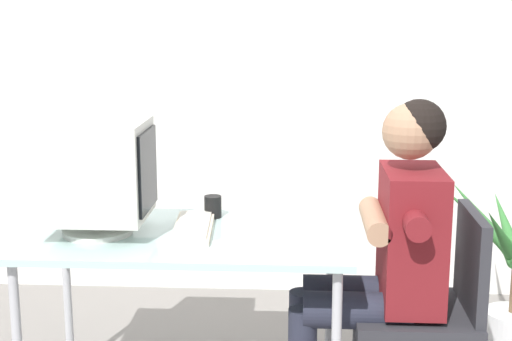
{
  "coord_description": "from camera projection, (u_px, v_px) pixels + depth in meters",
  "views": [
    {
      "loc": [
        0.44,
        -2.8,
        1.59
      ],
      "look_at": [
        0.27,
        0.0,
        0.99
      ],
      "focal_mm": 53.46,
      "sensor_mm": 36.0,
      "label": 1
    }
  ],
  "objects": [
    {
      "name": "wall_back",
      "position": [
        276.0,
        25.0,
        4.13
      ],
      "size": [
        8.0,
        0.1,
        3.0
      ],
      "primitive_type": "cube",
      "color": "silver",
      "rests_on": "ground_plane"
    },
    {
      "name": "office_chair",
      "position": [
        431.0,
        303.0,
        2.92
      ],
      "size": [
        0.46,
        0.46,
        0.85
      ],
      "color": "#4C4C51",
      "rests_on": "ground_plane"
    },
    {
      "name": "keyboard",
      "position": [
        193.0,
        227.0,
        2.96
      ],
      "size": [
        0.17,
        0.43,
        0.03
      ],
      "color": "beige",
      "rests_on": "desk"
    },
    {
      "name": "person_seated",
      "position": [
        384.0,
        249.0,
        2.88
      ],
      "size": [
        0.69,
        0.59,
        1.27
      ],
      "color": "maroon",
      "rests_on": "ground_plane"
    },
    {
      "name": "crt_monitor",
      "position": [
        96.0,
        172.0,
        2.88
      ],
      "size": [
        0.4,
        0.35,
        0.44
      ],
      "color": "silver",
      "rests_on": "desk"
    },
    {
      "name": "desk",
      "position": [
        186.0,
        249.0,
        2.95
      ],
      "size": [
        1.27,
        0.72,
        0.74
      ],
      "color": "#B7B7BC",
      "rests_on": "ground_plane"
    },
    {
      "name": "desk_mug",
      "position": [
        213.0,
        206.0,
        3.16
      ],
      "size": [
        0.07,
        0.08,
        0.09
      ],
      "color": "black",
      "rests_on": "desk"
    }
  ]
}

